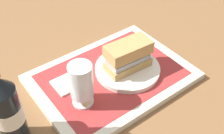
{
  "coord_description": "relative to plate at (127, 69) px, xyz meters",
  "views": [
    {
      "loc": [
        0.36,
        0.48,
        0.58
      ],
      "look_at": [
        0.0,
        0.0,
        0.05
      ],
      "focal_mm": 45.45,
      "sensor_mm": 36.0,
      "label": 1
    }
  ],
  "objects": [
    {
      "name": "ground_plane",
      "position": [
        0.05,
        -0.01,
        -0.03
      ],
      "size": [
        3.0,
        3.0,
        0.0
      ],
      "primitive_type": "plane",
      "color": "brown"
    },
    {
      "name": "tray",
      "position": [
        0.05,
        -0.01,
        -0.02
      ],
      "size": [
        0.44,
        0.32,
        0.02
      ],
      "primitive_type": "cube",
      "color": "beige",
      "rests_on": "ground_plane"
    },
    {
      "name": "placemat",
      "position": [
        0.05,
        -0.01,
        -0.01
      ],
      "size": [
        0.38,
        0.27,
        0.0
      ],
      "primitive_type": "cube",
      "color": "#9E2D2D",
      "rests_on": "tray"
    },
    {
      "name": "plate",
      "position": [
        0.0,
        0.0,
        0.0
      ],
      "size": [
        0.19,
        0.19,
        0.01
      ],
      "primitive_type": "cylinder",
      "color": "silver",
      "rests_on": "placemat"
    },
    {
      "name": "sandwich",
      "position": [
        0.0,
        -0.0,
        0.05
      ],
      "size": [
        0.14,
        0.07,
        0.08
      ],
      "rotation": [
        0.0,
        0.0,
        -0.07
      ],
      "color": "tan",
      "rests_on": "plate"
    },
    {
      "name": "beer_glass",
      "position": [
        0.17,
        0.02,
        0.06
      ],
      "size": [
        0.06,
        0.06,
        0.12
      ],
      "color": "silver",
      "rests_on": "placemat"
    },
    {
      "name": "napkin_folded",
      "position": [
        0.16,
        -0.06,
        -0.0
      ],
      "size": [
        0.09,
        0.07,
        0.01
      ],
      "primitive_type": "cube",
      "color": "white",
      "rests_on": "placemat"
    },
    {
      "name": "beer_bottle",
      "position": [
        0.35,
        0.01,
        0.08
      ],
      "size": [
        0.07,
        0.07,
        0.27
      ],
      "color": "black",
      "rests_on": "ground_plane"
    }
  ]
}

